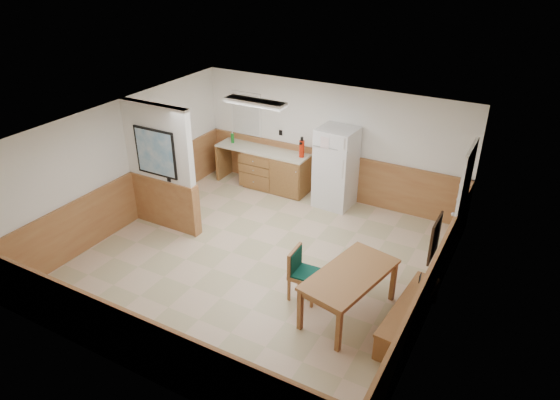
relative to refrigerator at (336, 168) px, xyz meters
The scene contains 20 objects.
ground 2.78m from the refrigerator, 96.74° to the right, with size 6.00×6.00×0.00m, color beige.
ceiling 3.11m from the refrigerator, 96.74° to the right, with size 6.00×6.00×0.02m, color silver.
back_wall 0.62m from the refrigerator, 130.02° to the left, with size 6.00×0.02×2.50m, color white.
right_wall 3.78m from the refrigerator, 44.36° to the right, with size 0.02×6.00×2.50m, color white.
left_wall 4.25m from the refrigerator, 141.54° to the right, with size 0.02×6.00×2.50m, color white.
wainscot_back 0.59m from the refrigerator, 131.59° to the left, with size 6.00×0.04×1.00m, color #AC7B44.
wainscot_right 3.76m from the refrigerator, 44.57° to the right, with size 0.04×6.00×1.00m, color #AC7B44.
wainscot_left 4.23m from the refrigerator, 141.37° to the right, with size 0.04×6.00×1.00m, color #AC7B44.
partition_wall 3.55m from the refrigerator, 136.44° to the right, with size 1.50×0.20×2.50m.
kitchen_counter 1.57m from the refrigerator, behind, with size 2.20×0.61×1.00m.
exterior_door 2.76m from the refrigerator, 15.38° to the right, with size 0.07×1.02×2.15m.
kitchen_window 2.53m from the refrigerator, behind, with size 0.80×0.04×1.00m.
wall_painting 4.01m from the refrigerator, 47.81° to the right, with size 0.04×0.50×0.60m.
fluorescent_fixture 2.35m from the refrigerator, 129.87° to the right, with size 1.20×0.30×0.09m.
refrigerator is the anchor object (origin of this frame).
dining_table 3.55m from the refrigerator, 63.21° to the right, with size 1.11×1.73×0.75m.
dining_bench 3.98m from the refrigerator, 50.87° to the right, with size 0.51×1.74×0.45m.
dining_chair 3.23m from the refrigerator, 76.28° to the right, with size 0.64×0.47×0.85m.
fire_extinguisher 0.88m from the refrigerator, behind, with size 0.12×0.12×0.46m.
soap_bottle 2.63m from the refrigerator, behind, with size 0.07×0.07×0.23m, color #178023.
Camera 1 is at (3.89, -6.25, 5.11)m, focal length 32.00 mm.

